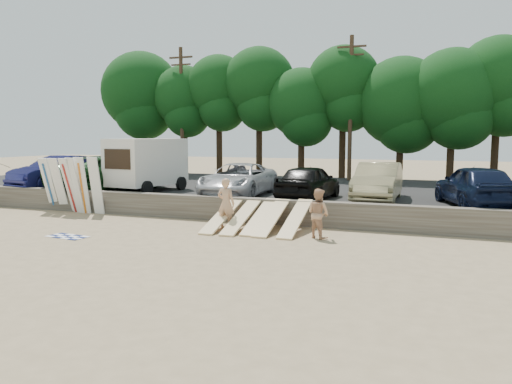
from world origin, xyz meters
The scene contains 28 objects.
ground centered at (0.00, 0.00, 0.00)m, with size 120.00×120.00×0.00m, color tan.
seawall centered at (0.00, 3.00, 0.50)m, with size 44.00×0.50×1.00m, color #6B6356.
parking_lot centered at (0.00, 10.50, 0.35)m, with size 44.00×14.50×0.70m, color #282828.
treeline centered at (0.17, 17.50, 6.46)m, with size 33.81×6.29×9.23m.
utility_poles centered at (2.00, 16.00, 5.43)m, with size 25.80×0.26×9.00m.
box_trailer centered at (-6.41, 5.91, 2.19)m, with size 2.80×4.41×2.67m.
car_0 centered at (-11.77, 5.62, 1.57)m, with size 1.84×5.29×1.74m, color #15164C.
car_1 centered at (-8.66, 5.80, 1.59)m, with size 2.96×6.42×1.79m, color #123415.
car_2 centered at (-1.37, 5.81, 1.46)m, with size 2.54×5.50×1.53m, color #AFB0B5.
car_3 centered at (2.10, 5.57, 1.48)m, with size 1.84×4.58×1.56m, color black.
car_4 centered at (4.97, 6.47, 1.52)m, with size 1.74×4.98×1.64m, color tan.
car_5 centered at (8.83, 5.74, 1.55)m, with size 2.00×4.98×1.70m, color black.
surfboard_upright_0 centered at (-9.55, 2.51, 1.25)m, with size 0.50×0.06×2.60m, color white.
surfboard_upright_1 centered at (-8.96, 2.50, 1.25)m, with size 0.50×0.06×2.60m, color white.
surfboard_upright_2 centered at (-8.26, 2.40, 1.26)m, with size 0.50×0.06×2.60m, color white.
surfboard_upright_3 centered at (-7.91, 2.35, 1.27)m, with size 0.50×0.06×2.60m, color white.
surfboard_upright_4 centered at (-7.57, 2.42, 1.29)m, with size 0.50×0.06×2.60m, color white.
surfboard_upright_5 centered at (-6.87, 2.49, 1.28)m, with size 0.50×0.06×2.60m, color white.
surfboard_low_0 centered at (-0.19, 1.35, 0.47)m, with size 0.56×3.00×0.07m, color #FCDB9F.
surfboard_low_1 centered at (0.60, 1.38, 0.48)m, with size 0.56×3.00×0.07m, color #FCDB9F.
surfboard_low_2 centered at (1.30, 1.59, 0.51)m, with size 0.56×3.00×0.07m, color #FCDB9F.
surfboard_low_3 centered at (1.76, 1.51, 0.51)m, with size 0.56×3.00×0.07m, color #FCDB9F.
surfboard_low_4 centered at (2.67, 1.56, 0.53)m, with size 0.56×3.00×0.07m, color #FCDB9F.
beachgoer_a centered at (-0.04, 1.42, 0.96)m, with size 0.70×0.46×1.92m, color tan.
beachgoer_b centered at (3.67, 0.90, 0.86)m, with size 0.83×0.65×1.72m, color tan.
cooler centered at (0.85, 2.33, 0.16)m, with size 0.38×0.30×0.32m, color #228045.
gear_bag centered at (0.81, 2.07, 0.11)m, with size 0.30×0.25×0.22m, color #C95B17.
beach_towel centered at (-4.58, -1.99, 0.01)m, with size 1.50×1.50×0.00m, color white.
Camera 1 is at (7.65, -15.68, 3.50)m, focal length 35.00 mm.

